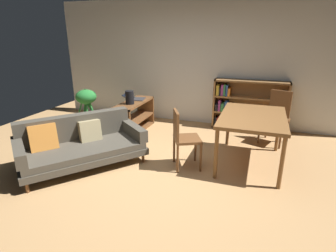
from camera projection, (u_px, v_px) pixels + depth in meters
ground_plane at (155, 174)px, 4.00m from camera, size 8.16×8.16×0.00m
back_wall_panel at (199, 63)px, 5.98m from camera, size 6.80×0.10×2.70m
fabric_couch at (80, 143)px, 4.22m from camera, size 1.85×1.98×0.74m
media_console at (134, 117)px, 5.70m from camera, size 0.40×1.21×0.63m
open_laptop at (135, 98)px, 5.80m from camera, size 0.50×0.39×0.11m
desk_speaker at (130, 97)px, 5.38m from camera, size 0.17×0.17×0.27m
potted_floor_plant at (87, 104)px, 5.90m from camera, size 0.44×0.44×0.85m
dining_table at (253, 120)px, 4.11m from camera, size 0.96×1.41×0.79m
dining_chair_near at (277, 115)px, 5.03m from camera, size 0.55×0.54×0.97m
dining_chair_far at (183, 136)px, 4.06m from camera, size 0.52×0.53×0.90m
bookshelf at (244, 105)px, 5.77m from camera, size 1.51×0.29×1.06m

